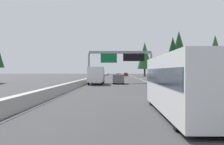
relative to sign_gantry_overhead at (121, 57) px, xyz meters
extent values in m
plane|color=#38383A|center=(8.18, 6.04, -4.95)|extent=(320.00, 320.00, 0.00)
cube|color=#9E9B93|center=(28.18, 6.34, -4.50)|extent=(180.00, 0.56, 0.90)
cube|color=silver|center=(18.18, -5.48, -4.94)|extent=(160.00, 0.16, 0.01)
cube|color=silver|center=(18.18, 5.79, -4.94)|extent=(160.00, 0.16, 0.01)
cylinder|color=gray|center=(0.04, 6.34, -2.09)|extent=(0.36, 0.36, 5.71)
cylinder|color=gray|center=(0.04, -5.98, -2.09)|extent=(0.36, 0.36, 5.71)
cube|color=gray|center=(0.04, 0.18, 1.02)|extent=(0.50, 12.32, 0.50)
cube|color=#0C602D|center=(-0.11, 2.39, -0.08)|extent=(0.12, 3.20, 1.90)
cube|color=black|center=(-0.11, -2.53, 0.02)|extent=(0.16, 4.20, 1.50)
cube|color=white|center=(-40.20, -2.80, -3.30)|extent=(11.50, 2.50, 2.90)
cube|color=#2D3847|center=(-40.20, -2.80, -2.93)|extent=(11.04, 2.55, 0.84)
cylinder|color=black|center=(-36.18, -1.70, -4.45)|extent=(1.00, 0.30, 1.00)
cylinder|color=black|center=(-36.18, -3.90, -4.45)|extent=(1.00, 0.30, 1.00)
cylinder|color=black|center=(-44.23, -1.70, -4.45)|extent=(1.00, 0.30, 1.00)
cube|color=white|center=(-8.32, 4.28, -3.25)|extent=(6.12, 2.40, 2.50)
cube|color=#1E4793|center=(-4.07, 4.28, -3.55)|extent=(2.38, 2.30, 1.90)
cylinder|color=black|center=(-4.24, 5.34, -4.50)|extent=(0.90, 0.28, 0.90)
cylinder|color=black|center=(-4.24, 3.22, -4.50)|extent=(0.90, 0.28, 0.90)
cylinder|color=black|center=(-10.02, 5.34, -4.50)|extent=(0.90, 0.28, 0.90)
cylinder|color=black|center=(-10.02, 3.22, -4.50)|extent=(0.90, 0.28, 0.90)
cube|color=black|center=(21.64, 0.69, -4.42)|extent=(4.40, 1.80, 0.76)
cube|color=#2D3847|center=(21.42, 0.69, -3.76)|extent=(2.46, 1.51, 0.56)
cylinder|color=black|center=(23.05, 1.48, -4.63)|extent=(0.64, 0.22, 0.64)
cylinder|color=black|center=(23.05, -0.10, -4.63)|extent=(0.64, 0.22, 0.64)
cylinder|color=black|center=(20.23, 1.48, -4.63)|extent=(0.64, 0.22, 0.64)
cylinder|color=black|center=(20.23, -0.10, -4.63)|extent=(0.64, 0.22, 0.64)
cube|color=slate|center=(37.22, 0.40, -4.42)|extent=(4.40, 1.80, 0.76)
cube|color=#2D3847|center=(37.00, 0.40, -3.76)|extent=(2.46, 1.51, 0.56)
cylinder|color=black|center=(38.63, 1.19, -4.63)|extent=(0.64, 0.22, 0.64)
cylinder|color=black|center=(38.63, -0.39, -4.63)|extent=(0.64, 0.22, 0.64)
cylinder|color=black|center=(35.81, 1.19, -4.63)|extent=(0.64, 0.22, 0.64)
cylinder|color=black|center=(35.81, -0.39, -4.63)|extent=(0.64, 0.22, 0.64)
cube|color=maroon|center=(67.04, -2.88, -4.42)|extent=(4.40, 1.80, 0.76)
cube|color=#2D3847|center=(66.82, -2.88, -3.76)|extent=(2.46, 1.51, 0.56)
cylinder|color=black|center=(68.45, -2.09, -4.63)|extent=(0.64, 0.22, 0.64)
cylinder|color=black|center=(68.45, -3.67, -4.63)|extent=(0.64, 0.22, 0.64)
cylinder|color=black|center=(65.64, -2.09, -4.63)|extent=(0.64, 0.22, 0.64)
cylinder|color=black|center=(65.64, -3.67, -4.63)|extent=(0.64, 0.22, 0.64)
cube|color=slate|center=(-5.12, 0.51, -3.98)|extent=(5.00, 1.95, 1.44)
cube|color=#2D3847|center=(-7.42, 0.51, -3.72)|extent=(0.08, 1.48, 0.56)
cylinder|color=black|center=(-3.42, 1.37, -4.60)|extent=(0.70, 0.24, 0.70)
cylinder|color=black|center=(-3.42, -0.34, -4.60)|extent=(0.70, 0.24, 0.70)
cylinder|color=black|center=(-6.82, 1.37, -4.60)|extent=(0.70, 0.24, 0.70)
cylinder|color=black|center=(-6.82, -0.34, -4.60)|extent=(0.70, 0.24, 0.70)
cylinder|color=#4C3823|center=(-7.86, -15.73, -4.03)|extent=(0.56, 0.56, 1.83)
cone|color=#236028|center=(-7.86, -15.73, 0.14)|extent=(3.67, 3.67, 6.50)
cylinder|color=#4C3823|center=(7.51, -11.69, -3.86)|extent=(0.60, 0.60, 2.18)
cone|color=#143D19|center=(7.51, -11.69, 1.09)|extent=(4.36, 4.36, 7.72)
cylinder|color=#4C3823|center=(15.19, -14.70, -3.59)|extent=(0.66, 0.66, 2.71)
cone|color=#194C1E|center=(15.19, -14.70, 2.57)|extent=(5.42, 5.42, 9.61)
cylinder|color=#4C3823|center=(59.59, -10.43, -3.40)|extent=(0.70, 0.70, 3.10)
cone|color=#236028|center=(59.59, -10.43, 3.66)|extent=(6.20, 6.20, 11.00)
camera|label=1|loc=(-54.92, 0.62, -2.64)|focal=44.68mm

